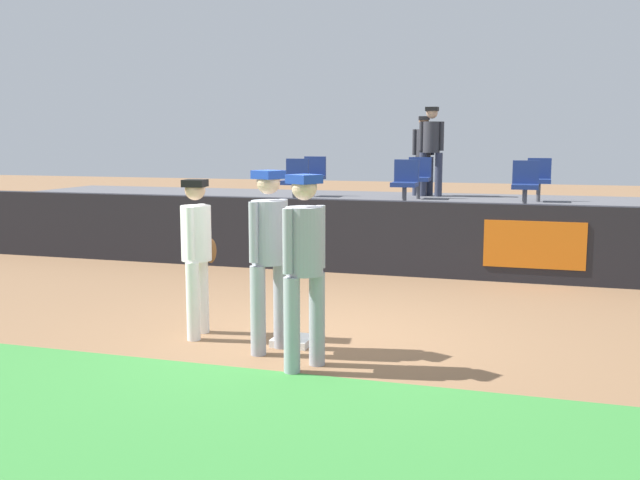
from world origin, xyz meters
TOP-DOWN VIEW (x-y plane):
  - ground_plane at (0.00, 0.00)m, footprint 60.00×60.00m
  - grass_foreground_strip at (0.00, -2.45)m, footprint 18.00×2.80m
  - first_base at (-0.17, -0.14)m, footprint 0.40×0.40m
  - player_fielder_home at (-1.29, -0.13)m, footprint 0.37×0.56m
  - player_runner_visitor at (-0.32, -0.44)m, footprint 0.47×0.49m
  - player_coach_visitor at (0.21, -0.88)m, footprint 0.48×0.48m
  - field_wall at (0.01, 4.13)m, footprint 18.00×0.26m
  - bleacher_platform at (0.00, 6.70)m, footprint 18.00×4.80m
  - seat_front_right at (2.08, 5.57)m, footprint 0.44×0.44m
  - seat_front_left at (-2.09, 5.57)m, footprint 0.44×0.44m
  - seat_front_center at (0.00, 5.57)m, footprint 0.45×0.44m
  - seat_back_left at (-2.30, 7.37)m, footprint 0.47×0.44m
  - seat_back_center at (-0.04, 7.37)m, footprint 0.46×0.44m
  - seat_back_right at (2.30, 7.37)m, footprint 0.45×0.44m
  - spectator_hooded at (0.10, 8.06)m, footprint 0.53×0.37m
  - spectator_capped at (-0.09, 8.21)m, footprint 0.46×0.39m

SIDE VIEW (x-z plane):
  - ground_plane at x=0.00m, z-range 0.00..0.00m
  - grass_foreground_strip at x=0.00m, z-range 0.00..0.01m
  - first_base at x=-0.17m, z-range 0.00..0.08m
  - bleacher_platform at x=0.00m, z-range 0.00..0.99m
  - field_wall at x=0.01m, z-range 0.00..1.21m
  - player_fielder_home at x=-1.29m, z-range 0.14..1.89m
  - player_coach_visitor at x=0.21m, z-range 0.15..2.01m
  - player_runner_visitor at x=-0.32m, z-range 0.15..2.03m
  - seat_front_left at x=-2.09m, z-range 1.04..1.88m
  - seat_front_right at x=2.08m, z-range 1.04..1.88m
  - seat_front_center at x=0.00m, z-range 1.04..1.88m
  - seat_back_right at x=2.30m, z-range 1.04..1.88m
  - seat_back_center at x=-0.04m, z-range 1.04..1.88m
  - seat_back_left at x=-2.30m, z-range 1.04..1.88m
  - spectator_capped at x=-0.09m, z-range 1.12..2.81m
  - spectator_hooded at x=0.10m, z-range 1.14..3.02m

